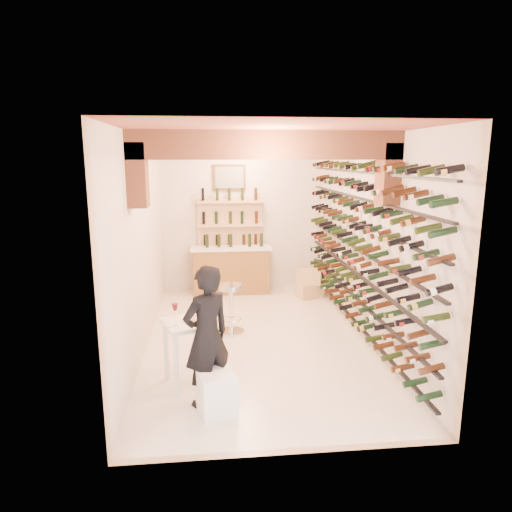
{
  "coord_description": "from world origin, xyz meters",
  "views": [
    {
      "loc": [
        -0.75,
        -6.96,
        2.87
      ],
      "look_at": [
        0.0,
        0.3,
        1.3
      ],
      "focal_mm": 32.22,
      "sensor_mm": 36.0,
      "label": 1
    }
  ],
  "objects_px": {
    "wine_rack": "(354,243)",
    "white_stool": "(217,393)",
    "chrome_barstool": "(231,305)",
    "back_counter": "(231,268)",
    "tasting_table": "(188,332)",
    "crate_lower": "(309,290)",
    "person": "(207,336)"
  },
  "relations": [
    {
      "from": "white_stool",
      "to": "crate_lower",
      "type": "height_order",
      "value": "white_stool"
    },
    {
      "from": "chrome_barstool",
      "to": "wine_rack",
      "type": "bearing_deg",
      "value": -8.6
    },
    {
      "from": "crate_lower",
      "to": "wine_rack",
      "type": "bearing_deg",
      "value": -83.82
    },
    {
      "from": "wine_rack",
      "to": "back_counter",
      "type": "bearing_deg",
      "value": 124.66
    },
    {
      "from": "person",
      "to": "wine_rack",
      "type": "bearing_deg",
      "value": -174.38
    },
    {
      "from": "back_counter",
      "to": "tasting_table",
      "type": "xyz_separation_m",
      "value": [
        -0.74,
        -4.06,
        0.16
      ]
    },
    {
      "from": "back_counter",
      "to": "crate_lower",
      "type": "xyz_separation_m",
      "value": [
        1.6,
        -0.53,
        -0.38
      ]
    },
    {
      "from": "wine_rack",
      "to": "tasting_table",
      "type": "bearing_deg",
      "value": -151.25
    },
    {
      "from": "back_counter",
      "to": "chrome_barstool",
      "type": "height_order",
      "value": "back_counter"
    },
    {
      "from": "white_stool",
      "to": "back_counter",
      "type": "bearing_deg",
      "value": 85.23
    },
    {
      "from": "tasting_table",
      "to": "chrome_barstool",
      "type": "bearing_deg",
      "value": 49.67
    },
    {
      "from": "wine_rack",
      "to": "white_stool",
      "type": "height_order",
      "value": "wine_rack"
    },
    {
      "from": "wine_rack",
      "to": "white_stool",
      "type": "xyz_separation_m",
      "value": [
        -2.23,
        -2.17,
        -1.3
      ]
    },
    {
      "from": "wine_rack",
      "to": "white_stool",
      "type": "relative_size",
      "value": 11.49
    },
    {
      "from": "back_counter",
      "to": "chrome_barstool",
      "type": "distance_m",
      "value": 2.36
    },
    {
      "from": "white_stool",
      "to": "wine_rack",
      "type": "bearing_deg",
      "value": 44.16
    },
    {
      "from": "back_counter",
      "to": "person",
      "type": "distance_m",
      "value": 4.63
    },
    {
      "from": "tasting_table",
      "to": "crate_lower",
      "type": "distance_m",
      "value": 4.27
    },
    {
      "from": "back_counter",
      "to": "chrome_barstool",
      "type": "xyz_separation_m",
      "value": [
        -0.11,
        -2.35,
        -0.05
      ]
    },
    {
      "from": "chrome_barstool",
      "to": "tasting_table",
      "type": "bearing_deg",
      "value": -110.25
    },
    {
      "from": "back_counter",
      "to": "person",
      "type": "relative_size",
      "value": 1.01
    },
    {
      "from": "wine_rack",
      "to": "white_stool",
      "type": "distance_m",
      "value": 3.37
    },
    {
      "from": "back_counter",
      "to": "tasting_table",
      "type": "distance_m",
      "value": 4.13
    },
    {
      "from": "wine_rack",
      "to": "chrome_barstool",
      "type": "distance_m",
      "value": 2.24
    },
    {
      "from": "tasting_table",
      "to": "person",
      "type": "bearing_deg",
      "value": -85.7
    },
    {
      "from": "back_counter",
      "to": "chrome_barstool",
      "type": "relative_size",
      "value": 2.05
    },
    {
      "from": "chrome_barstool",
      "to": "crate_lower",
      "type": "xyz_separation_m",
      "value": [
        1.71,
        1.83,
        -0.33
      ]
    },
    {
      "from": "wine_rack",
      "to": "white_stool",
      "type": "bearing_deg",
      "value": -135.84
    },
    {
      "from": "tasting_table",
      "to": "person",
      "type": "xyz_separation_m",
      "value": [
        0.24,
        -0.53,
        0.15
      ]
    },
    {
      "from": "tasting_table",
      "to": "back_counter",
      "type": "bearing_deg",
      "value": 59.57
    },
    {
      "from": "crate_lower",
      "to": "back_counter",
      "type": "bearing_deg",
      "value": 161.73
    },
    {
      "from": "tasting_table",
      "to": "chrome_barstool",
      "type": "relative_size",
      "value": 1.24
    }
  ]
}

